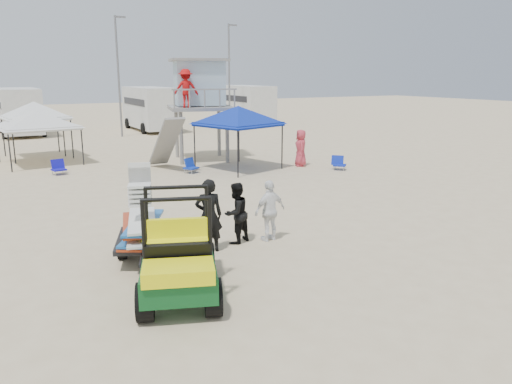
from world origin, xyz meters
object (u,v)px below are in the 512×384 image
utility_cart (178,249)px  lifeguard_tower (197,87)px  surf_trailer (143,225)px  canopy_blue (238,109)px  man_left (209,215)px

utility_cart → lifeguard_tower: bearing=66.4°
surf_trailer → lifeguard_tower: lifeguard_tower is taller
lifeguard_tower → canopy_blue: size_ratio=1.30×
utility_cart → canopy_blue: bearing=58.4°
man_left → canopy_blue: bearing=-103.4°
utility_cart → man_left: 2.54m
lifeguard_tower → canopy_blue: lifeguard_tower is taller
utility_cart → man_left: bearing=53.2°
man_left → canopy_blue: size_ratio=0.48×
man_left → canopy_blue: canopy_blue is taller
utility_cart → canopy_blue: canopy_blue is taller
utility_cart → man_left: (1.52, 2.04, -0.05)m
lifeguard_tower → man_left: bearing=-111.2°
utility_cart → lifeguard_tower: 16.22m
man_left → lifeguard_tower: bearing=-94.2°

